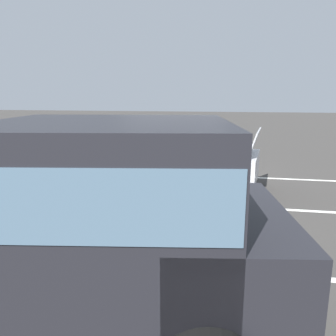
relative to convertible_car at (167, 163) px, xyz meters
The scene contains 11 objects.
ground_plane 0.62m from the convertible_car, behind, with size 80.00×80.00×0.00m, color #383533.
lot_line_near 1.43m from the convertible_car, 98.71° to the right, with size 18.00×0.12×0.01m, color silver.
lot_line_mid 1.55m from the convertible_car, 97.89° to the left, with size 18.00×0.12×0.01m, color silver.
lot_line_far 4.16m from the convertible_car, 92.73° to the left, with size 18.00×0.12×0.01m, color silver.
convertible_car is the anchor object (origin of this frame).
suitcase_large_black 3.14m from the convertible_car, 111.73° to the left, with size 0.51×0.35×0.97m.
suitcase_medium_bright 3.43m from the convertible_car, 98.29° to the left, with size 0.46×0.36×0.94m.
suitcase_small_carryon 2.55m from the convertible_car, 95.60° to the left, with size 0.37×0.26×0.50m.
duffel_bag 2.08m from the convertible_car, 83.07° to the left, with size 0.69×0.45×0.34m.
traveler_person 3.09m from the convertible_car, 77.65° to the left, with size 0.61×0.27×1.65m.
parked_pickup_truck_near 5.60m from the convertible_car, 90.02° to the left, with size 5.22×2.65×2.10m.
Camera 1 is at (-1.31, 8.27, 2.32)m, focal length 35.66 mm.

